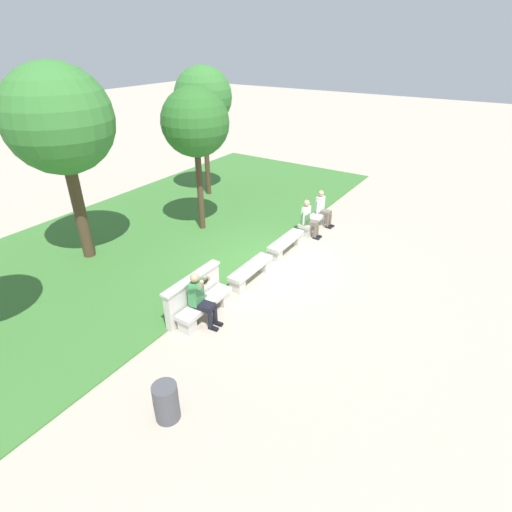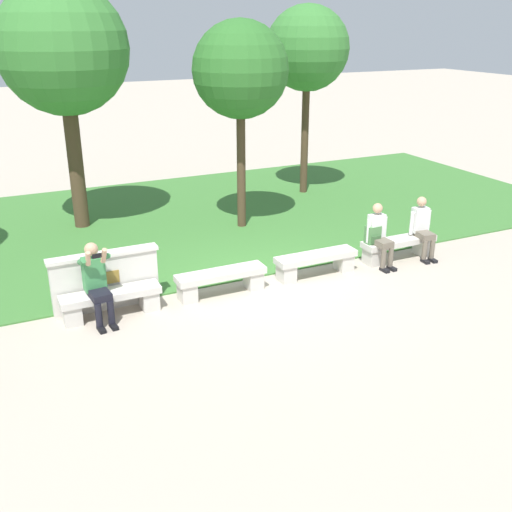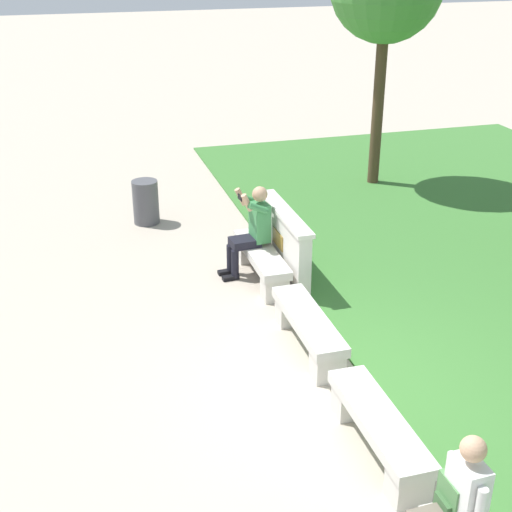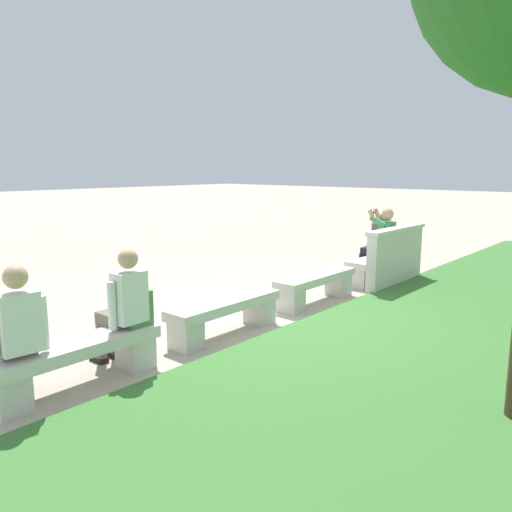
% 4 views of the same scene
% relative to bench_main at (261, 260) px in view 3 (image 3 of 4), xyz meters
% --- Properties ---
extents(ground_plane, '(80.00, 80.00, 0.00)m').
position_rel_bench_main_xyz_m(ground_plane, '(2.95, 0.00, -0.29)').
color(ground_plane, '#B2A593').
extents(bench_main, '(1.64, 0.40, 0.45)m').
position_rel_bench_main_xyz_m(bench_main, '(0.00, 0.00, 0.00)').
color(bench_main, beige).
rests_on(bench_main, ground).
extents(bench_near, '(1.64, 0.40, 0.45)m').
position_rel_bench_main_xyz_m(bench_near, '(1.97, 0.00, 0.00)').
color(bench_near, beige).
rests_on(bench_near, ground).
extents(bench_mid, '(1.64, 0.40, 0.45)m').
position_rel_bench_main_xyz_m(bench_mid, '(3.94, 0.00, 0.00)').
color(bench_mid, beige).
rests_on(bench_mid, ground).
extents(backrest_wall_with_plaque, '(1.85, 0.24, 1.01)m').
position_rel_bench_main_xyz_m(backrest_wall_with_plaque, '(0.00, 0.34, 0.23)').
color(backrest_wall_with_plaque, beige).
rests_on(backrest_wall_with_plaque, ground).
extents(person_photographer, '(0.50, 0.75, 1.32)m').
position_rel_bench_main_xyz_m(person_photographer, '(-0.21, -0.08, 0.45)').
color(person_photographer, black).
rests_on(person_photographer, ground).
extents(person_distant, '(0.48, 0.68, 1.26)m').
position_rel_bench_main_xyz_m(person_distant, '(5.34, -0.07, 0.38)').
color(person_distant, black).
rests_on(person_distant, ground).
extents(backpack, '(0.28, 0.24, 0.43)m').
position_rel_bench_main_xyz_m(backpack, '(5.25, 0.02, 0.33)').
color(backpack, '#4C7F47').
rests_on(backpack, bench_far).
extents(trash_bin, '(0.44, 0.44, 0.75)m').
position_rel_bench_main_xyz_m(trash_bin, '(-2.61, -1.29, 0.08)').
color(trash_bin, '#4C4C51').
rests_on(trash_bin, ground).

